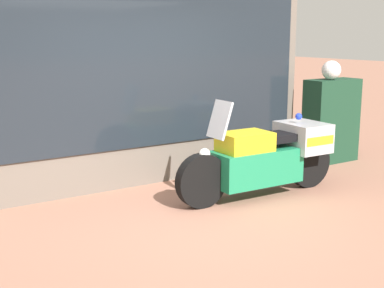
% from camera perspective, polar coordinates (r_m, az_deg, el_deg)
% --- Properties ---
extents(ground_plane, '(60.00, 60.00, 0.00)m').
position_cam_1_polar(ground_plane, '(5.91, 1.74, -8.73)').
color(ground_plane, '#9E6B56').
extents(shop_building, '(5.84, 0.55, 3.39)m').
position_cam_1_polar(shop_building, '(7.11, -10.23, 8.64)').
color(shop_building, '#6B6056').
rests_on(shop_building, ground).
extents(window_display, '(4.49, 0.30, 1.90)m').
position_cam_1_polar(window_display, '(7.64, -4.61, -0.45)').
color(window_display, slate).
rests_on(window_display, ground).
extents(paramedic_motorcycle, '(2.39, 0.68, 1.28)m').
position_cam_1_polar(paramedic_motorcycle, '(6.94, 8.06, -1.21)').
color(paramedic_motorcycle, black).
rests_on(paramedic_motorcycle, ground).
extents(utility_cabinet, '(0.93, 0.41, 1.34)m').
position_cam_1_polar(utility_cabinet, '(8.94, 14.61, 2.41)').
color(utility_cabinet, '#193D28').
rests_on(utility_cabinet, ground).
extents(white_helmet, '(0.30, 0.30, 0.30)m').
position_cam_1_polar(white_helmet, '(8.73, 14.64, 7.63)').
color(white_helmet, white).
rests_on(white_helmet, utility_cabinet).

